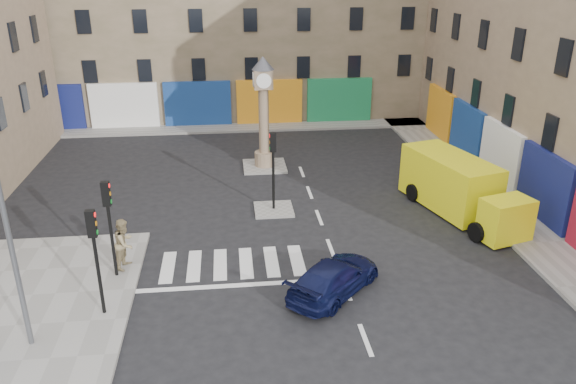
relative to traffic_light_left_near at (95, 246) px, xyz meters
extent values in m
plane|color=black|center=(8.30, -0.20, -2.62)|extent=(120.00, 120.00, 0.00)
cube|color=gray|center=(17.00, 9.80, -2.55)|extent=(2.60, 30.00, 0.15)
cube|color=gray|center=(4.30, 22.00, -2.55)|extent=(32.00, 2.40, 0.15)
cube|color=gray|center=(6.30, 7.80, -2.56)|extent=(1.80, 1.80, 0.12)
cube|color=gray|center=(6.30, 13.80, -2.56)|extent=(2.40, 2.40, 0.12)
cylinder|color=black|center=(0.00, 0.00, -1.07)|extent=(0.12, 0.12, 2.80)
cube|color=black|center=(0.00, 0.00, 0.78)|extent=(0.28, 0.22, 0.90)
cylinder|color=black|center=(0.00, 2.40, -1.07)|extent=(0.12, 0.12, 2.80)
cube|color=black|center=(0.00, 2.40, 0.78)|extent=(0.28, 0.22, 0.90)
cylinder|color=black|center=(6.30, 7.80, -1.10)|extent=(0.12, 0.12, 2.80)
cube|color=black|center=(6.30, 7.80, 0.75)|extent=(0.28, 0.22, 0.90)
cylinder|color=#595B60|center=(-1.90, -1.40, 1.53)|extent=(0.16, 0.16, 8.00)
cylinder|color=#957C61|center=(6.30, 13.80, -2.10)|extent=(1.10, 1.10, 0.80)
cylinder|color=#957C61|center=(6.30, 13.80, 0.10)|extent=(0.56, 0.56, 3.60)
cube|color=#957C61|center=(6.30, 13.80, 2.40)|extent=(1.00, 1.00, 1.00)
cylinder|color=white|center=(6.30, 13.28, 2.40)|extent=(0.80, 0.06, 0.80)
cone|color=#333338|center=(6.30, 13.80, 3.25)|extent=(1.20, 1.20, 0.70)
imported|color=black|center=(7.82, 0.59, -2.01)|extent=(4.14, 4.24, 1.22)
cube|color=#FEF815|center=(14.54, 7.33, -1.30)|extent=(3.43, 5.47, 2.44)
cube|color=#FEF815|center=(15.58, 3.66, -1.62)|extent=(2.28, 1.77, 1.80)
cube|color=black|center=(15.60, 3.61, -1.19)|extent=(1.99, 1.41, 0.74)
cylinder|color=black|center=(14.45, 3.78, -2.20)|extent=(0.49, 0.89, 0.85)
cylinder|color=black|center=(16.48, 4.36, -2.20)|extent=(0.49, 0.89, 0.85)
cylinder|color=black|center=(13.17, 8.26, -2.20)|extent=(0.49, 0.89, 0.85)
cylinder|color=black|center=(15.21, 8.84, -2.20)|extent=(0.49, 0.89, 0.85)
imported|color=#93815A|center=(0.30, 2.98, -1.49)|extent=(1.00, 1.14, 1.97)
camera|label=1|loc=(4.33, -16.18, 8.33)|focal=35.00mm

